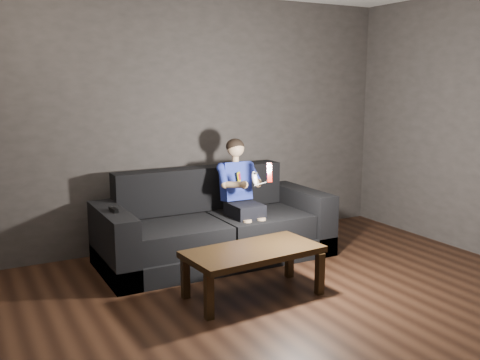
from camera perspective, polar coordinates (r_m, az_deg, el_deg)
floor at (r=4.06m, az=8.84°, el=-15.64°), size 5.00×5.00×0.00m
back_wall at (r=5.85m, az=-5.74°, el=6.18°), size 5.00×0.04×2.70m
sofa at (r=5.45m, az=-2.75°, el=-5.41°), size 2.32×1.00×0.89m
child at (r=5.40m, az=0.05°, el=-0.72°), size 0.44×0.54×1.08m
wii_remote_red at (r=5.05m, az=3.13°, el=0.82°), size 0.06×0.08×0.19m
nunchuk_white at (r=4.98m, az=1.56°, el=0.21°), size 0.06×0.09×0.14m
wii_remote_black at (r=4.93m, az=-13.34°, el=-3.11°), size 0.05×0.17×0.03m
coffee_table at (r=4.49m, az=1.42°, el=-8.01°), size 1.18×0.65×0.41m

